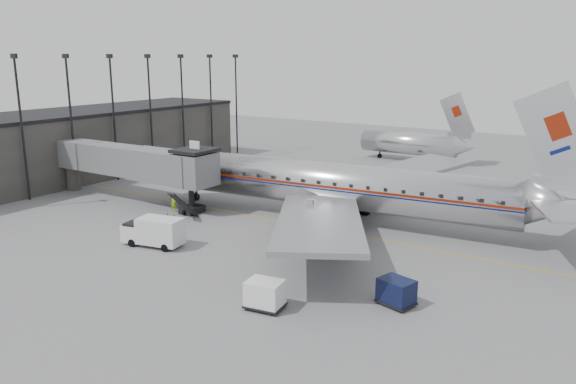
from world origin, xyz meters
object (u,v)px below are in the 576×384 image
object	(u,v)px
service_van	(154,231)
airliner	(340,186)
baggage_cart_navy	(396,292)
ramp_worker	(174,203)
baggage_cart_white	(265,294)

from	to	relation	value
service_van	airliner	bearing A→B (deg)	46.19
baggage_cart_navy	ramp_worker	xyz separation A→B (m)	(-26.76, 8.19, -0.07)
airliner	service_van	xyz separation A→B (m)	(-9.30, -14.47, -2.11)
airliner	baggage_cart_white	world-z (taller)	airliner
baggage_cart_navy	airliner	bearing A→B (deg)	144.14
service_van	baggage_cart_white	bearing A→B (deg)	-28.96
baggage_cart_white	ramp_worker	xyz separation A→B (m)	(-20.26, 13.00, -0.12)
baggage_cart_navy	baggage_cart_white	bearing A→B (deg)	-128.26
baggage_cart_navy	baggage_cart_white	xyz separation A→B (m)	(-6.51, -4.81, 0.05)
service_van	baggage_cart_navy	distance (m)	20.81
baggage_cart_navy	service_van	bearing A→B (deg)	-164.19
airliner	baggage_cart_navy	xyz separation A→B (m)	(11.50, -14.27, -2.45)
baggage_cart_white	ramp_worker	size ratio (longest dim) A/B	1.50
airliner	ramp_worker	xyz separation A→B (m)	(-15.26, -6.08, -2.52)
airliner	baggage_cart_white	bearing A→B (deg)	-80.65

